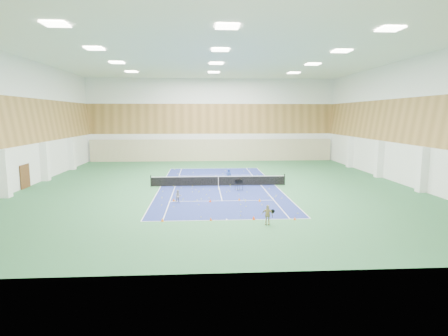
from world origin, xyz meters
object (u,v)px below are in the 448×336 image
Objects in this scene: child_court at (178,196)px; ball_cart at (239,185)px; child_apron at (267,215)px; coach at (229,177)px; tennis_net at (218,180)px.

ball_cart is (5.14, 4.49, -0.02)m from child_court.
child_apron is (5.84, -6.22, 0.12)m from child_court.
child_court is (-4.44, -7.35, -0.28)m from coach.
ball_cart is at bearing 115.16° from coach.
coach is (1.02, 0.60, 0.23)m from tennis_net.
child_court reaches higher than ball_cart.
coach is 1.57× the size of child_court.
tennis_net is 13.22× the size of ball_cart.
coach reaches higher than child_court.
tennis_net is 12.78× the size of child_court.
child_court is 6.82m from ball_cart.
tennis_net is at bearing 41.88° from coach.
tennis_net reaches higher than ball_cart.
tennis_net is 2.85m from ball_cart.
child_apron is at bearing -108.76° from ball_cart.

